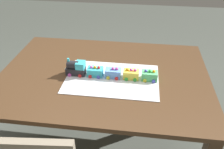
% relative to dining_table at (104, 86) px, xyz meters
% --- Properties ---
extents(ground_plane, '(8.00, 8.00, 0.00)m').
position_rel_dining_table_xyz_m(ground_plane, '(0.00, 0.00, -0.63)').
color(ground_plane, '#474C44').
extents(dining_table, '(1.40, 1.00, 0.74)m').
position_rel_dining_table_xyz_m(dining_table, '(0.00, 0.00, 0.00)').
color(dining_table, '#4C331E').
rests_on(dining_table, ground).
extents(cake_board, '(0.60, 0.40, 0.00)m').
position_rel_dining_table_xyz_m(cake_board, '(0.06, -0.06, 0.11)').
color(cake_board, silver).
rests_on(cake_board, dining_table).
extents(cake_locomotive, '(0.14, 0.08, 0.12)m').
position_rel_dining_table_xyz_m(cake_locomotive, '(-0.18, -0.04, 0.16)').
color(cake_locomotive, '#232328').
rests_on(cake_locomotive, cake_board).
extents(cake_car_tanker_turquoise, '(0.10, 0.08, 0.07)m').
position_rel_dining_table_xyz_m(cake_car_tanker_turquoise, '(-0.05, -0.04, 0.14)').
color(cake_car_tanker_turquoise, '#38B7C6').
rests_on(cake_car_tanker_turquoise, cake_board).
extents(cake_car_gondola_sky_blue, '(0.10, 0.08, 0.07)m').
position_rel_dining_table_xyz_m(cake_car_gondola_sky_blue, '(0.07, -0.04, 0.14)').
color(cake_car_gondola_sky_blue, '#669EEA').
rests_on(cake_car_gondola_sky_blue, cake_board).
extents(cake_car_caboose_lemon, '(0.10, 0.08, 0.07)m').
position_rel_dining_table_xyz_m(cake_car_caboose_lemon, '(0.18, -0.04, 0.14)').
color(cake_car_caboose_lemon, '#F4E04C').
rests_on(cake_car_caboose_lemon, cake_board).
extents(cake_car_flatbed_mint_green, '(0.10, 0.08, 0.07)m').
position_rel_dining_table_xyz_m(cake_car_flatbed_mint_green, '(0.30, -0.04, 0.14)').
color(cake_car_flatbed_mint_green, '#59CC7A').
rests_on(cake_car_flatbed_mint_green, cake_board).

